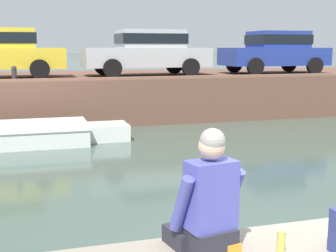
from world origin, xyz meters
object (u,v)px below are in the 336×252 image
car_right_inner_blue (275,50)px  mooring_bollard_mid (14,73)px  bottle_drink (281,242)px  person_seated_left (207,205)px  car_centre_silver (147,51)px

car_right_inner_blue → mooring_bollard_mid: bearing=-169.5°
bottle_drink → mooring_bollard_mid: bearing=100.9°
person_seated_left → car_centre_silver: bearing=77.8°
car_centre_silver → mooring_bollard_mid: car_centre_silver is taller
car_centre_silver → bottle_drink: (-2.19, -12.69, -1.34)m
car_right_inner_blue → person_seated_left: bearing=-121.3°
car_right_inner_blue → bottle_drink: bearing=-119.1°
car_centre_silver → car_right_inner_blue: 4.88m
car_right_inner_blue → car_centre_silver: bearing=180.0°
car_centre_silver → bottle_drink: car_centre_silver is taller
person_seated_left → bottle_drink: size_ratio=4.73×
person_seated_left → bottle_drink: bearing=-22.1°
person_seated_left → bottle_drink: person_seated_left is taller
mooring_bollard_mid → person_seated_left: 10.90m
car_centre_silver → car_right_inner_blue: size_ratio=1.12×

